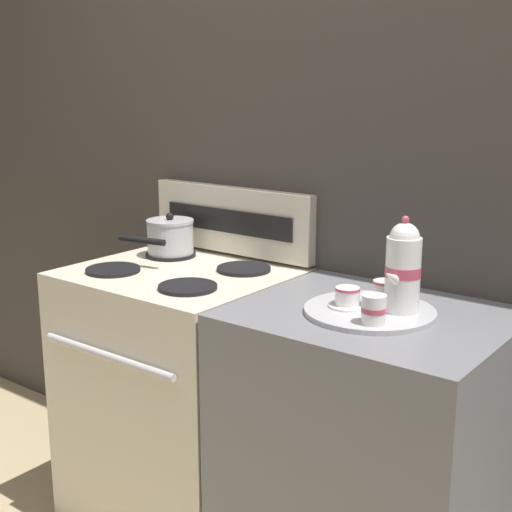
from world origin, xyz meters
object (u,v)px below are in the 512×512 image
object	(u,v)px
saucepan	(170,236)
creamer_jug	(374,309)
stove	(182,396)
teacup_right	(385,290)
teapot	(403,267)
teacup_left	(347,297)
serving_tray	(370,311)

from	to	relation	value
saucepan	creamer_jug	size ratio (longest dim) A/B	3.73
stove	teacup_right	distance (m)	0.86
teapot	teacup_left	distance (m)	0.17
teapot	teacup_left	world-z (taller)	teapot
serving_tray	teacup_right	size ratio (longest dim) A/B	3.45
teapot	creamer_jug	xyz separation A→B (m)	(-0.01, -0.13, -0.08)
stove	serving_tray	world-z (taller)	serving_tray
teacup_left	creamer_jug	bearing A→B (deg)	-33.09
teacup_left	serving_tray	bearing A→B (deg)	21.07
teacup_right	serving_tray	bearing A→B (deg)	-85.01
teapot	serving_tray	bearing A→B (deg)	-157.13
teapot	teacup_right	world-z (taller)	teapot
teapot	creamer_jug	bearing A→B (deg)	-94.26
stove	creamer_jug	world-z (taller)	creamer_jug
serving_tray	creamer_jug	size ratio (longest dim) A/B	4.71
serving_tray	teapot	xyz separation A→B (m)	(0.07, 0.03, 0.13)
teacup_left	teacup_right	world-z (taller)	same
stove	saucepan	bearing A→B (deg)	141.56
teapot	creamer_jug	size ratio (longest dim) A/B	3.43
serving_tray	teacup_left	world-z (taller)	teacup_left
serving_tray	stove	bearing A→B (deg)	178.87
teapot	teacup_left	bearing A→B (deg)	-157.90
saucepan	serving_tray	xyz separation A→B (m)	(0.88, -0.15, -0.07)
stove	teapot	size ratio (longest dim) A/B	3.54
teapot	creamer_jug	world-z (taller)	teapot
saucepan	serving_tray	distance (m)	0.90
teacup_left	creamer_jug	xyz separation A→B (m)	(0.12, -0.08, 0.01)
serving_tray	creamer_jug	world-z (taller)	creamer_jug
saucepan	teacup_left	bearing A→B (deg)	-11.49
teacup_left	creamer_jug	size ratio (longest dim) A/B	1.37
teacup_right	creamer_jug	world-z (taller)	creamer_jug
teacup_right	stove	bearing A→B (deg)	-173.09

